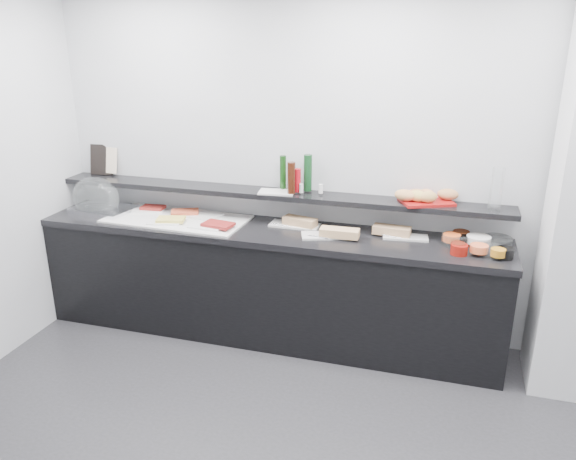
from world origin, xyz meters
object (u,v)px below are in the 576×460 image
(sandwich_plate_mid, at_px, (328,236))
(bread_tray, at_px, (426,201))
(condiment_tray, at_px, (277,192))
(framed_print, at_px, (102,160))
(carafe, at_px, (496,189))
(cloche_base, at_px, (104,209))

(sandwich_plate_mid, height_order, bread_tray, bread_tray)
(sandwich_plate_mid, xyz_separation_m, condiment_tray, (-0.45, 0.18, 0.25))
(sandwich_plate_mid, bearing_deg, condiment_tray, 140.40)
(bread_tray, bearing_deg, framed_print, 154.37)
(bread_tray, relative_size, carafe, 1.19)
(sandwich_plate_mid, distance_m, framed_print, 2.13)
(cloche_base, relative_size, sandwich_plate_mid, 1.32)
(framed_print, distance_m, carafe, 3.21)
(condiment_tray, height_order, bread_tray, bread_tray)
(framed_print, relative_size, carafe, 0.87)
(condiment_tray, relative_size, carafe, 0.90)
(cloche_base, bearing_deg, bread_tray, 13.96)
(framed_print, relative_size, bread_tray, 0.73)
(sandwich_plate_mid, xyz_separation_m, framed_print, (-2.07, 0.31, 0.37))
(condiment_tray, xyz_separation_m, bread_tray, (1.12, 0.05, 0.00))
(framed_print, distance_m, condiment_tray, 1.64)
(condiment_tray, relative_size, bread_tray, 0.76)
(cloche_base, xyz_separation_m, bread_tray, (2.60, 0.17, 0.24))
(bread_tray, xyz_separation_m, carafe, (0.46, -0.04, 0.14))
(cloche_base, height_order, carafe, carafe)
(sandwich_plate_mid, relative_size, condiment_tray, 1.41)
(condiment_tray, bearing_deg, carafe, -7.65)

